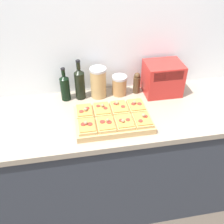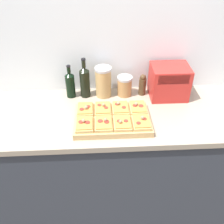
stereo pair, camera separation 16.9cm
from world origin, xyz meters
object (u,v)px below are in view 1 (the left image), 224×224
Objects in this scene: cutting_board at (113,120)px; olive_oil_bottle at (65,87)px; grain_jar_tall at (98,83)px; grain_jar_short at (119,85)px; pepper_mill at (137,83)px; toaster_oven at (163,78)px; wine_bottle at (80,83)px.

olive_oil_bottle is (-0.29, 0.33, 0.08)m from cutting_board.
grain_jar_tall reaches higher than grain_jar_short.
olive_oil_bottle is 1.10× the size of grain_jar_tall.
pepper_mill is (0.29, 0.00, -0.03)m from grain_jar_tall.
grain_jar_short is 0.13m from pepper_mill.
grain_jar_tall is at bearing 175.96° from toaster_oven.
pepper_mill is (0.53, 0.00, -0.02)m from olive_oil_bottle.
pepper_mill is at bearing 53.58° from cutting_board.
wine_bottle reaches higher than grain_jar_tall.
wine_bottle reaches higher than pepper_mill.
olive_oil_bottle is 0.53m from pepper_mill.
toaster_oven is at bearing -3.16° from wine_bottle.
grain_jar_short is 0.32m from toaster_oven.
olive_oil_bottle reaches higher than grain_jar_short.
grain_jar_tall is at bearing -0.00° from wine_bottle.
cutting_board is 1.94× the size of olive_oil_bottle.
toaster_oven reaches higher than grain_jar_short.
wine_bottle is at bearing 180.00° from grain_jar_tall.
wine_bottle is 1.03× the size of toaster_oven.
wine_bottle is at bearing 180.00° from grain_jar_short.
cutting_board is at bearing -145.50° from toaster_oven.
wine_bottle reaches higher than olive_oil_bottle.
pepper_mill reaches higher than grain_jar_short.
olive_oil_bottle reaches higher than cutting_board.
olive_oil_bottle is at bearing 177.31° from toaster_oven.
wine_bottle is 0.13m from grain_jar_tall.
toaster_oven reaches higher than pepper_mill.
pepper_mill is 0.19m from toaster_oven.
pepper_mill is (0.13, 0.00, 0.01)m from grain_jar_short.
grain_jar_tall is at bearing 0.00° from olive_oil_bottle.
grain_jar_tall is (-0.05, 0.33, 0.09)m from cutting_board.
cutting_board is at bearing -48.72° from olive_oil_bottle.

